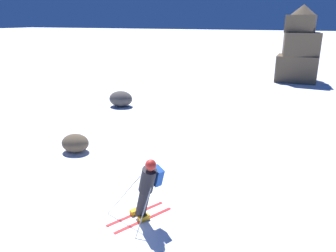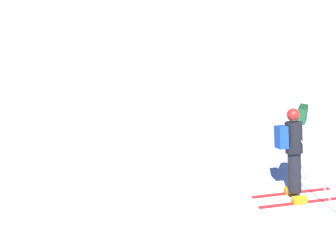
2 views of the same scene
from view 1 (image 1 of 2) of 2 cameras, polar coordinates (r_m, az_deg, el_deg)
ground_plane at (r=8.87m, az=-10.12°, el=-14.12°), size 300.00×300.00×0.00m
skier at (r=7.78m, az=-3.68°, el=-10.49°), size 1.50×1.70×1.77m
rock_pillar at (r=27.78m, az=21.86°, el=12.15°), size 3.02×2.66×5.74m
exposed_boulder_0 at (r=12.57m, az=-15.85°, el=-2.88°), size 1.03×0.87×0.67m
exposed_boulder_1 at (r=18.62m, az=-8.22°, el=4.71°), size 1.32×1.13×0.86m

